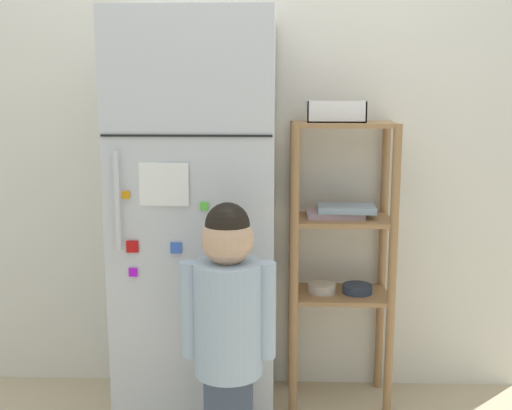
# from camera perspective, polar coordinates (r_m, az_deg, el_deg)

# --- Properties ---
(kitchen_wall_back) EXTENTS (2.56, 0.03, 2.15)m
(kitchen_wall_back) POSITION_cam_1_polar(r_m,az_deg,el_deg) (2.83, -1.50, 4.57)
(kitchen_wall_back) COLOR silver
(kitchen_wall_back) RESTS_ON ground
(refrigerator) EXTENTS (0.62, 0.60, 1.65)m
(refrigerator) POSITION_cam_1_polar(r_m,az_deg,el_deg) (2.57, -5.23, -1.71)
(refrigerator) COLOR silver
(refrigerator) RESTS_ON ground
(child_standing) EXTENTS (0.32, 0.24, 1.00)m
(child_standing) POSITION_cam_1_polar(r_m,az_deg,el_deg) (2.17, -2.52, -10.08)
(child_standing) COLOR #3F4B5F
(child_standing) RESTS_ON ground
(pantry_shelf_unit) EXTENTS (0.44, 0.29, 1.23)m
(pantry_shelf_unit) POSITION_cam_1_polar(r_m,az_deg,el_deg) (2.72, 7.64, -3.19)
(pantry_shelf_unit) COLOR #9E7247
(pantry_shelf_unit) RESTS_ON ground
(fruit_bin) EXTENTS (0.24, 0.18, 0.09)m
(fruit_bin) POSITION_cam_1_polar(r_m,az_deg,el_deg) (2.66, 7.26, 8.28)
(fruit_bin) COLOR white
(fruit_bin) RESTS_ON pantry_shelf_unit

